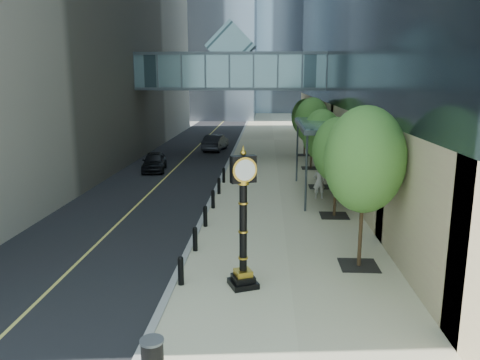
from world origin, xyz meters
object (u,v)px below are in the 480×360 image
object	(u,v)px
street_clock	(243,229)
car_near	(154,162)
pedestrian	(319,182)
car_far	(215,142)
trash_bin	(153,360)

from	to	relation	value
street_clock	car_near	world-z (taller)	street_clock
pedestrian	car_near	world-z (taller)	pedestrian
street_clock	pedestrian	distance (m)	12.69
car_near	car_far	size ratio (longest dim) A/B	0.89
street_clock	trash_bin	size ratio (longest dim) A/B	5.13
street_clock	car_far	bearing A→B (deg)	75.24
pedestrian	car_near	size ratio (longest dim) A/B	0.47
street_clock	car_far	xyz separation A→B (m)	(-4.24, 30.76, -1.27)
trash_bin	pedestrian	distance (m)	17.98
trash_bin	pedestrian	bearing A→B (deg)	71.68
car_far	trash_bin	bearing A→B (deg)	101.74
trash_bin	pedestrian	size ratio (longest dim) A/B	0.46
car_near	pedestrian	bearing A→B (deg)	-42.53
trash_bin	car_far	size ratio (longest dim) A/B	0.19
trash_bin	pedestrian	xyz separation A→B (m)	(5.65, 17.06, 0.52)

